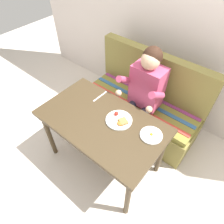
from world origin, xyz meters
name	(u,v)px	position (x,y,z in m)	size (l,w,h in m)	color
ground_plane	(104,160)	(0.00, 0.00, 0.00)	(8.00, 8.00, 0.00)	beige
back_wall	(179,15)	(0.00, 1.27, 1.30)	(4.40, 0.10, 2.60)	silver
table	(102,126)	(0.00, 0.00, 0.65)	(1.20, 0.70, 0.73)	#3F311E
couch	(143,106)	(0.00, 0.76, 0.33)	(1.44, 0.56, 1.00)	olive
person	(143,91)	(0.07, 0.59, 0.74)	(0.45, 0.61, 1.21)	#B74267
plate_breakfast	(119,120)	(0.13, 0.10, 0.74)	(0.25, 0.25, 0.05)	white
plate_eggs	(151,135)	(0.45, 0.14, 0.74)	(0.20, 0.20, 0.04)	white
knife	(100,96)	(-0.23, 0.24, 0.73)	(0.01, 0.20, 0.01)	silver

